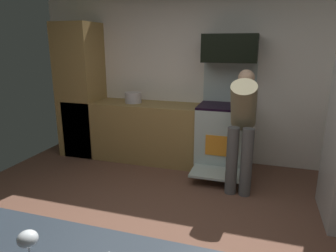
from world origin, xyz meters
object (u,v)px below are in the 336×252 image
Objects in this scene: oven_range at (225,135)px; stock_pot at (133,98)px; microwave at (230,48)px; person_cook at (242,123)px; wine_glass_mid at (28,240)px.

oven_range is 1.50m from stock_pot.
microwave is 1.61m from stock_pot.
stock_pot is (-1.43, 0.02, 0.47)m from oven_range.
person_cook reaches higher than stock_pot.
microwave is 1.15m from person_cook.
oven_range is at bearing -90.00° from microwave.
person_cook is at bearing 76.46° from wine_glass_mid.
person_cook is (0.27, -0.73, -0.85)m from microwave.
stock_pot is (-1.69, 0.65, 0.11)m from person_cook.
microwave is at bearing 83.53° from wine_glass_mid.
wine_glass_mid is at bearing -103.54° from person_cook.
stock_pot reaches higher than wine_glass_mid.
microwave is 0.50× the size of person_cook.
person_cook is 2.82m from wine_glass_mid.
wine_glass_mid is (-0.66, -2.74, 0.14)m from person_cook.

